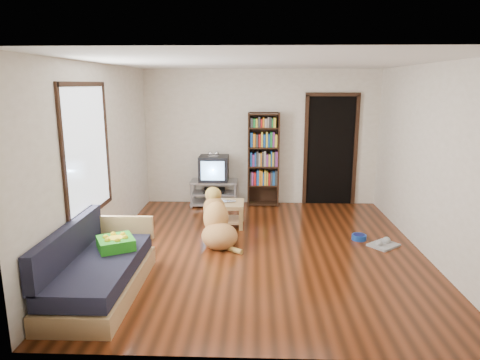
{
  "coord_description": "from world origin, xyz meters",
  "views": [
    {
      "loc": [
        -0.11,
        -5.78,
        2.32
      ],
      "look_at": [
        -0.34,
        0.54,
        0.9
      ],
      "focal_mm": 32.0,
      "sensor_mm": 36.0,
      "label": 1
    }
  ],
  "objects_px": {
    "green_cushion": "(116,243)",
    "dog_bowl": "(359,237)",
    "tv_stand": "(214,192)",
    "laptop": "(227,202)",
    "sofa": "(97,272)",
    "bookshelf": "(263,154)",
    "coffee_table": "(227,209)",
    "grey_rag": "(384,245)",
    "dog": "(217,223)",
    "crt_tv": "(214,168)"
  },
  "relations": [
    {
      "from": "dog_bowl",
      "to": "sofa",
      "type": "relative_size",
      "value": 0.12
    },
    {
      "from": "grey_rag",
      "to": "crt_tv",
      "type": "distance_m",
      "value": 3.47
    },
    {
      "from": "laptop",
      "to": "sofa",
      "type": "relative_size",
      "value": 0.16
    },
    {
      "from": "laptop",
      "to": "crt_tv",
      "type": "xyz_separation_m",
      "value": [
        -0.33,
        1.25,
        0.33
      ]
    },
    {
      "from": "laptop",
      "to": "tv_stand",
      "type": "height_order",
      "value": "tv_stand"
    },
    {
      "from": "green_cushion",
      "to": "sofa",
      "type": "xyz_separation_m",
      "value": [
        -0.12,
        -0.31,
        -0.23
      ]
    },
    {
      "from": "green_cushion",
      "to": "coffee_table",
      "type": "relative_size",
      "value": 0.72
    },
    {
      "from": "laptop",
      "to": "crt_tv",
      "type": "relative_size",
      "value": 0.51
    },
    {
      "from": "bookshelf",
      "to": "dog",
      "type": "relative_size",
      "value": 1.92
    },
    {
      "from": "dog_bowl",
      "to": "bookshelf",
      "type": "bearing_deg",
      "value": 127.09
    },
    {
      "from": "green_cushion",
      "to": "tv_stand",
      "type": "relative_size",
      "value": 0.44
    },
    {
      "from": "grey_rag",
      "to": "dog",
      "type": "distance_m",
      "value": 2.47
    },
    {
      "from": "dog_bowl",
      "to": "dog",
      "type": "distance_m",
      "value": 2.18
    },
    {
      "from": "bookshelf",
      "to": "coffee_table",
      "type": "bearing_deg",
      "value": -115.56
    },
    {
      "from": "dog_bowl",
      "to": "dog",
      "type": "height_order",
      "value": "dog"
    },
    {
      "from": "grey_rag",
      "to": "coffee_table",
      "type": "xyz_separation_m",
      "value": [
        -2.35,
        0.86,
        0.27
      ]
    },
    {
      "from": "green_cushion",
      "to": "crt_tv",
      "type": "bearing_deg",
      "value": 47.59
    },
    {
      "from": "green_cushion",
      "to": "bookshelf",
      "type": "height_order",
      "value": "bookshelf"
    },
    {
      "from": "dog_bowl",
      "to": "grey_rag",
      "type": "relative_size",
      "value": 0.55
    },
    {
      "from": "green_cushion",
      "to": "tv_stand",
      "type": "bearing_deg",
      "value": 47.5
    },
    {
      "from": "laptop",
      "to": "bookshelf",
      "type": "relative_size",
      "value": 0.16
    },
    {
      "from": "green_cushion",
      "to": "dog",
      "type": "height_order",
      "value": "dog"
    },
    {
      "from": "tv_stand",
      "to": "dog",
      "type": "bearing_deg",
      "value": -83.35
    },
    {
      "from": "dog_bowl",
      "to": "dog",
      "type": "bearing_deg",
      "value": -174.19
    },
    {
      "from": "green_cushion",
      "to": "bookshelf",
      "type": "relative_size",
      "value": 0.22
    },
    {
      "from": "grey_rag",
      "to": "bookshelf",
      "type": "relative_size",
      "value": 0.22
    },
    {
      "from": "dog",
      "to": "sofa",
      "type": "bearing_deg",
      "value": -126.95
    },
    {
      "from": "dog",
      "to": "bookshelf",
      "type": "bearing_deg",
      "value": 71.35
    },
    {
      "from": "tv_stand",
      "to": "bookshelf",
      "type": "xyz_separation_m",
      "value": [
        0.95,
        0.09,
        0.73
      ]
    },
    {
      "from": "sofa",
      "to": "dog_bowl",
      "type": "bearing_deg",
      "value": 28.55
    },
    {
      "from": "dog_bowl",
      "to": "tv_stand",
      "type": "relative_size",
      "value": 0.24
    },
    {
      "from": "green_cushion",
      "to": "laptop",
      "type": "bearing_deg",
      "value": 32.42
    },
    {
      "from": "grey_rag",
      "to": "crt_tv",
      "type": "bearing_deg",
      "value": 142.29
    },
    {
      "from": "laptop",
      "to": "dog",
      "type": "height_order",
      "value": "dog"
    },
    {
      "from": "green_cushion",
      "to": "tv_stand",
      "type": "height_order",
      "value": "green_cushion"
    },
    {
      "from": "dog_bowl",
      "to": "coffee_table",
      "type": "height_order",
      "value": "coffee_table"
    },
    {
      "from": "coffee_table",
      "to": "bookshelf",
      "type": "bearing_deg",
      "value": 64.44
    },
    {
      "from": "bookshelf",
      "to": "sofa",
      "type": "xyz_separation_m",
      "value": [
        -1.92,
        -3.72,
        -0.74
      ]
    },
    {
      "from": "tv_stand",
      "to": "dog_bowl",
      "type": "bearing_deg",
      "value": -37.11
    },
    {
      "from": "dog_bowl",
      "to": "coffee_table",
      "type": "relative_size",
      "value": 0.4
    },
    {
      "from": "grey_rag",
      "to": "sofa",
      "type": "xyz_separation_m",
      "value": [
        -3.66,
        -1.58,
        0.25
      ]
    },
    {
      "from": "dog_bowl",
      "to": "bookshelf",
      "type": "height_order",
      "value": "bookshelf"
    },
    {
      "from": "tv_stand",
      "to": "green_cushion",
      "type": "bearing_deg",
      "value": -104.34
    },
    {
      "from": "bookshelf",
      "to": "grey_rag",
      "type": "bearing_deg",
      "value": -51.07
    },
    {
      "from": "sofa",
      "to": "dog",
      "type": "bearing_deg",
      "value": 53.05
    },
    {
      "from": "laptop",
      "to": "grey_rag",
      "type": "xyz_separation_m",
      "value": [
        2.35,
        -0.83,
        -0.4
      ]
    },
    {
      "from": "laptop",
      "to": "dog_bowl",
      "type": "height_order",
      "value": "laptop"
    },
    {
      "from": "green_cushion",
      "to": "dog_bowl",
      "type": "bearing_deg",
      "value": -2.98
    },
    {
      "from": "sofa",
      "to": "laptop",
      "type": "bearing_deg",
      "value": 61.47
    },
    {
      "from": "laptop",
      "to": "grey_rag",
      "type": "bearing_deg",
      "value": -25.16
    }
  ]
}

